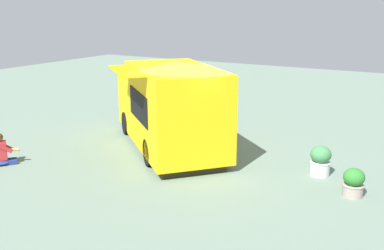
{
  "coord_description": "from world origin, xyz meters",
  "views": [
    {
      "loc": [
        -10.22,
        -6.03,
        4.1
      ],
      "look_at": [
        -0.59,
        -0.38,
        1.15
      ],
      "focal_mm": 42.56,
      "sensor_mm": 36.0,
      "label": 1
    }
  ],
  "objects_px": {
    "person_customer": "(2,153)",
    "food_truck": "(169,109)",
    "planter_flowering_far": "(320,160)",
    "planter_flowering_near": "(354,182)"
  },
  "relations": [
    {
      "from": "person_customer",
      "to": "planter_flowering_far",
      "type": "bearing_deg",
      "value": -65.1
    },
    {
      "from": "person_customer",
      "to": "food_truck",
      "type": "bearing_deg",
      "value": -40.71
    },
    {
      "from": "person_customer",
      "to": "planter_flowering_near",
      "type": "distance_m",
      "value": 8.84
    },
    {
      "from": "food_truck",
      "to": "planter_flowering_near",
      "type": "height_order",
      "value": "food_truck"
    },
    {
      "from": "person_customer",
      "to": "planter_flowering_far",
      "type": "relative_size",
      "value": 1.14
    },
    {
      "from": "person_customer",
      "to": "planter_flowering_near",
      "type": "height_order",
      "value": "person_customer"
    },
    {
      "from": "planter_flowering_near",
      "to": "planter_flowering_far",
      "type": "relative_size",
      "value": 0.86
    },
    {
      "from": "food_truck",
      "to": "planter_flowering_near",
      "type": "relative_size",
      "value": 8.49
    },
    {
      "from": "food_truck",
      "to": "planter_flowering_far",
      "type": "distance_m",
      "value": 4.55
    },
    {
      "from": "planter_flowering_far",
      "to": "planter_flowering_near",
      "type": "bearing_deg",
      "value": -133.12
    }
  ]
}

